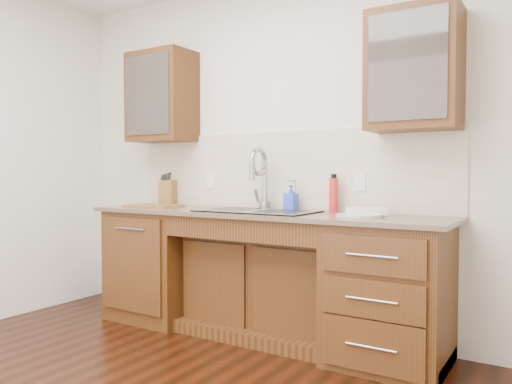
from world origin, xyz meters
The scene contains 23 objects.
wall_back centered at (0.00, 1.80, 1.35)m, with size 4.00×0.10×2.70m, color silver.
base_cabinet_left centered at (-0.95, 1.44, 0.44)m, with size 0.70×0.62×0.88m, color #593014.
base_cabinet_center centered at (0.00, 1.53, 0.35)m, with size 1.20×0.44×0.70m, color #593014.
base_cabinet_right centered at (0.95, 1.44, 0.44)m, with size 0.70×0.62×0.88m, color #593014.
countertop centered at (0.00, 1.43, 0.90)m, with size 2.70×0.65×0.03m, color #84705B.
backsplash centered at (0.00, 1.74, 1.21)m, with size 2.70×0.02×0.59m, color beige.
sink centered at (0.00, 1.41, 0.83)m, with size 0.84×0.46×0.19m, color #9E9EA5.
faucet centered at (-0.07, 1.64, 1.11)m, with size 0.04×0.04×0.40m, color #999993.
filter_tap centered at (0.18, 1.65, 1.03)m, with size 0.02×0.02×0.24m, color #999993.
upper_cabinet_left centered at (-1.05, 1.58, 1.83)m, with size 0.55×0.34×0.75m, color #593014.
upper_cabinet_right centered at (1.05, 1.58, 1.83)m, with size 0.55×0.34×0.75m, color #593014.
outlet_left centered at (-0.65, 1.73, 1.12)m, with size 0.08×0.01×0.12m, color white.
outlet_right centered at (0.65, 1.73, 1.12)m, with size 0.08×0.01×0.12m, color white.
soap_bottle centered at (0.16, 1.63, 1.00)m, with size 0.08×0.09×0.19m, color blue.
water_bottle centered at (0.49, 1.65, 1.03)m, with size 0.06×0.06×0.24m, color red.
plate centered at (0.76, 1.41, 0.92)m, with size 0.29×0.29×0.02m, color silver.
dish_towel centered at (0.79, 1.46, 0.94)m, with size 0.24×0.18×0.04m, color silver.
knife_block centered at (-1.06, 1.67, 1.02)m, with size 0.12×0.19×0.21m, color brown.
cutting_board centered at (-0.97, 1.38, 0.92)m, with size 0.41×0.29×0.02m, color #A46E41.
cup_left_a centered at (-1.12, 1.58, 1.77)m, with size 0.12×0.12×0.09m, color white.
cup_left_b centered at (-0.99, 1.58, 1.78)m, with size 0.11×0.11×0.10m, color white.
cup_right_a centered at (0.99, 1.58, 1.77)m, with size 0.12×0.12×0.09m, color white.
cup_right_b centered at (1.11, 1.58, 1.77)m, with size 0.10×0.10×0.09m, color silver.
Camera 1 is at (1.87, -1.60, 1.19)m, focal length 35.00 mm.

